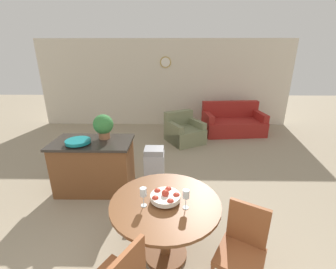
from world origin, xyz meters
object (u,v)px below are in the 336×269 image
object	(u,v)px
wine_glass_right	(186,195)
armchair	(184,132)
kitchen_island	(95,165)
potted_plant	(103,125)
trash_bin	(154,169)
teal_bowl	(78,141)
fruit_bowl	(165,197)
couch	(232,123)
dining_table	(165,214)
dining_chair_near_right	(243,246)
wine_glass_left	(143,193)

from	to	relation	value
wine_glass_right	armchair	xyz separation A→B (m)	(0.19, 3.79, -0.64)
kitchen_island	potted_plant	size ratio (longest dim) A/B	3.13
trash_bin	teal_bowl	bearing A→B (deg)	-173.47
fruit_bowl	trash_bin	bearing A→B (deg)	99.26
fruit_bowl	kitchen_island	bearing A→B (deg)	132.09
wine_glass_right	couch	distance (m)	4.88
dining_table	dining_chair_near_right	xyz separation A→B (m)	(0.75, -0.36, -0.07)
wine_glass_left	armchair	xyz separation A→B (m)	(0.63, 3.76, -0.64)
wine_glass_left	wine_glass_right	size ratio (longest dim) A/B	1.00
kitchen_island	trash_bin	xyz separation A→B (m)	(1.03, -0.00, -0.07)
dining_chair_near_right	couch	xyz separation A→B (m)	(1.14, 4.79, -0.21)
wine_glass_right	kitchen_island	size ratio (longest dim) A/B	0.16
wine_glass_left	teal_bowl	world-z (taller)	teal_bowl
wine_glass_right	armchair	world-z (taller)	wine_glass_right
dining_table	potted_plant	bearing A→B (deg)	125.22
dining_chair_near_right	wine_glass_left	world-z (taller)	wine_glass_left
armchair	trash_bin	bearing A→B (deg)	-133.89
wine_glass_left	couch	bearing A→B (deg)	64.82
kitchen_island	couch	xyz separation A→B (m)	(3.15, 3.04, -0.15)
dining_chair_near_right	trash_bin	bearing A→B (deg)	-30.14
trash_bin	potted_plant	bearing A→B (deg)	170.80
potted_plant	wine_glass_right	bearing A→B (deg)	-51.66
potted_plant	trash_bin	world-z (taller)	potted_plant
wine_glass_right	couch	bearing A→B (deg)	69.65
trash_bin	armchair	world-z (taller)	armchair
trash_bin	fruit_bowl	bearing A→B (deg)	-80.74
dining_table	armchair	distance (m)	3.72
potted_plant	armchair	world-z (taller)	potted_plant
couch	fruit_bowl	bearing A→B (deg)	-118.30
dining_chair_near_right	wine_glass_right	size ratio (longest dim) A/B	4.30
fruit_bowl	couch	bearing A→B (deg)	66.85
potted_plant	couch	xyz separation A→B (m)	(2.97, 2.91, -0.83)
trash_bin	kitchen_island	bearing A→B (deg)	179.98
potted_plant	couch	bearing A→B (deg)	44.35
dining_table	wine_glass_right	size ratio (longest dim) A/B	5.59
trash_bin	couch	xyz separation A→B (m)	(2.12, 3.04, -0.08)
kitchen_island	wine_glass_left	bearing A→B (deg)	-54.93
fruit_bowl	wine_glass_left	xyz separation A→B (m)	(-0.22, -0.08, 0.10)
fruit_bowl	wine_glass_left	bearing A→B (deg)	-160.95
dining_chair_near_right	teal_bowl	distance (m)	2.74
dining_chair_near_right	teal_bowl	bearing A→B (deg)	-5.93
wine_glass_left	teal_bowl	xyz separation A→B (m)	(-1.20, 1.33, 0.03)
couch	dining_chair_near_right	bearing A→B (deg)	-108.56
dining_chair_near_right	wine_glass_right	distance (m)	0.72
fruit_bowl	trash_bin	distance (m)	1.47
wine_glass_right	trash_bin	size ratio (longest dim) A/B	0.28
dining_table	fruit_bowl	xyz separation A→B (m)	(0.00, 0.00, 0.23)
wine_glass_right	trash_bin	world-z (taller)	wine_glass_right
fruit_bowl	kitchen_island	distance (m)	1.90
potted_plant	dining_table	bearing A→B (deg)	-54.78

